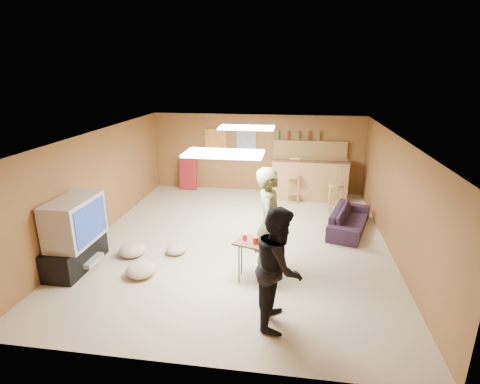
# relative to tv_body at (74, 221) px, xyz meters

# --- Properties ---
(ground) EXTENTS (7.00, 7.00, 0.00)m
(ground) POSITION_rel_tv_body_xyz_m (2.65, 1.50, -0.90)
(ground) COLOR tan
(ground) RESTS_ON ground
(ceiling) EXTENTS (6.00, 7.00, 0.02)m
(ceiling) POSITION_rel_tv_body_xyz_m (2.65, 1.50, 1.30)
(ceiling) COLOR silver
(ceiling) RESTS_ON ground
(wall_back) EXTENTS (6.00, 0.02, 2.20)m
(wall_back) POSITION_rel_tv_body_xyz_m (2.65, 5.00, 0.20)
(wall_back) COLOR brown
(wall_back) RESTS_ON ground
(wall_front) EXTENTS (6.00, 0.02, 2.20)m
(wall_front) POSITION_rel_tv_body_xyz_m (2.65, -2.00, 0.20)
(wall_front) COLOR brown
(wall_front) RESTS_ON ground
(wall_left) EXTENTS (0.02, 7.00, 2.20)m
(wall_left) POSITION_rel_tv_body_xyz_m (-0.35, 1.50, 0.20)
(wall_left) COLOR brown
(wall_left) RESTS_ON ground
(wall_right) EXTENTS (0.02, 7.00, 2.20)m
(wall_right) POSITION_rel_tv_body_xyz_m (5.65, 1.50, 0.20)
(wall_right) COLOR brown
(wall_right) RESTS_ON ground
(tv_stand) EXTENTS (0.55, 1.30, 0.50)m
(tv_stand) POSITION_rel_tv_body_xyz_m (-0.07, 0.00, -0.65)
(tv_stand) COLOR black
(tv_stand) RESTS_ON ground
(dvd_box) EXTENTS (0.35, 0.50, 0.08)m
(dvd_box) POSITION_rel_tv_body_xyz_m (0.15, 0.00, -0.75)
(dvd_box) COLOR #B2B2B7
(dvd_box) RESTS_ON tv_stand
(tv_body) EXTENTS (0.60, 1.10, 0.80)m
(tv_body) POSITION_rel_tv_body_xyz_m (0.00, 0.00, 0.00)
(tv_body) COLOR #B2B2B7
(tv_body) RESTS_ON tv_stand
(tv_screen) EXTENTS (0.02, 0.95, 0.65)m
(tv_screen) POSITION_rel_tv_body_xyz_m (0.31, 0.00, 0.00)
(tv_screen) COLOR navy
(tv_screen) RESTS_ON tv_body
(bar_counter) EXTENTS (2.00, 0.60, 1.10)m
(bar_counter) POSITION_rel_tv_body_xyz_m (4.15, 4.45, -0.35)
(bar_counter) COLOR #9C6C38
(bar_counter) RESTS_ON ground
(bar_lip) EXTENTS (2.10, 0.12, 0.05)m
(bar_lip) POSITION_rel_tv_body_xyz_m (4.15, 4.20, 0.20)
(bar_lip) COLOR #3E2614
(bar_lip) RESTS_ON bar_counter
(bar_shelf) EXTENTS (2.00, 0.18, 0.05)m
(bar_shelf) POSITION_rel_tv_body_xyz_m (4.15, 4.90, 0.60)
(bar_shelf) COLOR #9C6C38
(bar_shelf) RESTS_ON bar_backing
(bar_backing) EXTENTS (2.00, 0.14, 0.60)m
(bar_backing) POSITION_rel_tv_body_xyz_m (4.15, 4.92, 0.30)
(bar_backing) COLOR #9C6C38
(bar_backing) RESTS_ON bar_counter
(poster_left) EXTENTS (0.60, 0.03, 0.85)m
(poster_left) POSITION_rel_tv_body_xyz_m (1.45, 4.96, 0.45)
(poster_left) COLOR #BF3F26
(poster_left) RESTS_ON wall_back
(poster_right) EXTENTS (0.55, 0.03, 0.80)m
(poster_right) POSITION_rel_tv_body_xyz_m (2.35, 4.96, 0.45)
(poster_right) COLOR #334C99
(poster_right) RESTS_ON wall_back
(folding_chair_stack) EXTENTS (0.50, 0.26, 0.91)m
(folding_chair_stack) POSITION_rel_tv_body_xyz_m (0.65, 4.80, -0.45)
(folding_chair_stack) COLOR maroon
(folding_chair_stack) RESTS_ON ground
(ceiling_panel_front) EXTENTS (1.20, 0.60, 0.04)m
(ceiling_panel_front) POSITION_rel_tv_body_xyz_m (2.65, 0.00, 1.27)
(ceiling_panel_front) COLOR white
(ceiling_panel_front) RESTS_ON ceiling
(ceiling_panel_back) EXTENTS (1.20, 0.60, 0.04)m
(ceiling_panel_back) POSITION_rel_tv_body_xyz_m (2.65, 2.70, 1.27)
(ceiling_panel_back) COLOR white
(ceiling_panel_back) RESTS_ON ceiling
(person_olive) EXTENTS (0.47, 0.71, 1.94)m
(person_olive) POSITION_rel_tv_body_xyz_m (3.37, 0.15, 0.07)
(person_olive) COLOR brown
(person_olive) RESTS_ON ground
(person_black) EXTENTS (0.66, 0.84, 1.71)m
(person_black) POSITION_rel_tv_body_xyz_m (3.58, -0.99, -0.05)
(person_black) COLOR black
(person_black) RESTS_ON ground
(sofa) EXTENTS (1.13, 1.84, 0.50)m
(sofa) POSITION_rel_tv_body_xyz_m (4.98, 2.38, -0.65)
(sofa) COLOR black
(sofa) RESTS_ON ground
(tray_table) EXTENTS (0.66, 0.58, 0.71)m
(tray_table) POSITION_rel_tv_body_xyz_m (3.10, 0.03, -0.54)
(tray_table) COLOR #3E2614
(tray_table) RESTS_ON ground
(cup_red_near) EXTENTS (0.09, 0.09, 0.10)m
(cup_red_near) POSITION_rel_tv_body_xyz_m (2.97, 0.06, -0.14)
(cup_red_near) COLOR red
(cup_red_near) RESTS_ON tray_table
(cup_red_far) EXTENTS (0.11, 0.11, 0.12)m
(cup_red_far) POSITION_rel_tv_body_xyz_m (3.16, -0.05, -0.13)
(cup_red_far) COLOR red
(cup_red_far) RESTS_ON tray_table
(cup_blue) EXTENTS (0.08, 0.08, 0.11)m
(cup_blue) POSITION_rel_tv_body_xyz_m (3.24, 0.14, -0.13)
(cup_blue) COLOR navy
(cup_blue) RESTS_ON tray_table
(bar_stool_left) EXTENTS (0.49, 0.49, 1.17)m
(bar_stool_left) POSITION_rel_tv_body_xyz_m (3.74, 4.06, -0.31)
(bar_stool_left) COLOR #9C6C38
(bar_stool_left) RESTS_ON ground
(bar_stool_right) EXTENTS (0.37, 0.37, 1.06)m
(bar_stool_right) POSITION_rel_tv_body_xyz_m (4.76, 3.43, -0.37)
(bar_stool_right) COLOR #9C6C38
(bar_stool_right) RESTS_ON ground
(cushion_near_tv) EXTENTS (0.62, 0.62, 0.23)m
(cushion_near_tv) POSITION_rel_tv_body_xyz_m (0.74, 0.56, -0.79)
(cushion_near_tv) COLOR tan
(cushion_near_tv) RESTS_ON ground
(cushion_mid) EXTENTS (0.47, 0.47, 0.18)m
(cushion_mid) POSITION_rel_tv_body_xyz_m (1.54, 0.75, -0.81)
(cushion_mid) COLOR tan
(cushion_mid) RESTS_ON ground
(cushion_far) EXTENTS (0.68, 0.68, 0.23)m
(cushion_far) POSITION_rel_tv_body_xyz_m (1.20, -0.12, -0.78)
(cushion_far) COLOR tan
(cushion_far) RESTS_ON ground
(bottle_row) EXTENTS (1.20, 0.08, 0.26)m
(bottle_row) POSITION_rel_tv_body_xyz_m (3.81, 4.88, 0.75)
(bottle_row) COLOR #3F7233
(bottle_row) RESTS_ON bar_shelf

